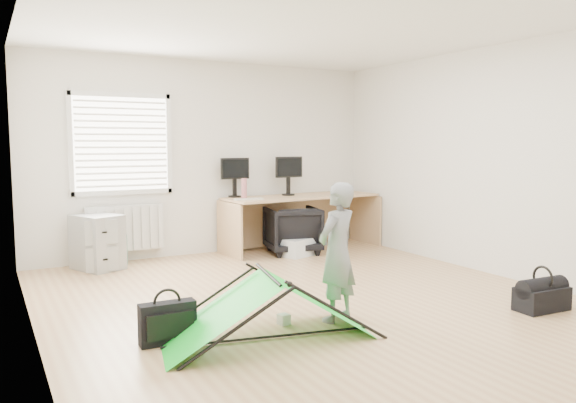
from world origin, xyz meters
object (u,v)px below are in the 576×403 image
monitor_right (288,181)px  kite (268,307)px  thermos (244,188)px  desk (302,222)px  filing_cabinet (97,242)px  laptop_bag (168,323)px  office_chair (292,230)px  storage_crate (297,247)px  person (337,252)px  duffel_bag (542,299)px  monitor_left (235,183)px

monitor_right → kite: bearing=-123.7°
thermos → desk: bearing=-4.5°
filing_cabinet → kite: filing_cabinet is taller
desk → kite: 3.83m
thermos → laptop_bag: thermos is taller
office_chair → storage_crate: (-0.04, -0.22, -0.21)m
desk → kite: size_ratio=1.37×
desk → kite: (-2.15, -3.17, -0.13)m
filing_cabinet → thermos: (1.99, -0.01, 0.59)m
thermos → person: person is taller
thermos → person: size_ratio=0.23×
monitor_right → filing_cabinet: bearing=178.6°
storage_crate → laptop_bag: (-2.58, -2.47, 0.04)m
duffel_bag → thermos: bearing=112.8°
kite → storage_crate: bearing=68.6°
kite → duffel_bag: kite is taller
desk → filing_cabinet: desk is taller
monitor_left → laptop_bag: monitor_left is taller
person → thermos: bearing=-122.6°
monitor_right → storage_crate: bearing=-108.6°
monitor_right → office_chair: bearing=-111.5°
kite → storage_crate: size_ratio=3.85×
duffel_bag → filing_cabinet: bearing=134.5°
kite → thermos: bearing=81.2°
desk → storage_crate: size_ratio=5.28×
monitor_right → laptop_bag: (-2.73, -3.02, -0.84)m
filing_cabinet → laptop_bag: bearing=-114.8°
monitor_right → person: (-1.25, -3.18, -0.39)m
storage_crate → kite: bearing=-123.7°
desk → person: bearing=-119.0°
desk → office_chair: desk is taller
filing_cabinet → office_chair: size_ratio=0.93×
thermos → storage_crate: bearing=-39.5°
office_chair → laptop_bag: (-2.62, -2.69, -0.17)m
desk → person: (-1.40, -3.03, 0.22)m
monitor_left → person: size_ratio=0.35×
monitor_left → storage_crate: 1.28m
office_chair → laptop_bag: office_chair is taller
filing_cabinet → laptop_bag: 2.97m
thermos → monitor_right: bearing=5.6°
kite → storage_crate: kite is taller
filing_cabinet → monitor_right: monitor_right is taller
filing_cabinet → duffel_bag: filing_cabinet is taller
thermos → person: bearing=-99.3°
desk → storage_crate: bearing=-130.9°
monitor_right → person: 3.44m
monitor_left → kite: size_ratio=0.25×
kite → duffel_bag: 2.66m
filing_cabinet → thermos: size_ratio=2.46×
duffel_bag → laptop_bag: bearing=169.2°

